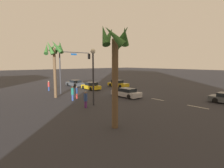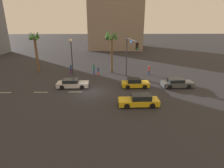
# 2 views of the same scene
# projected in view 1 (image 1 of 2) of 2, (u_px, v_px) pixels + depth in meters

# --- Properties ---
(ground_plane) EXTENTS (220.00, 220.00, 0.00)m
(ground_plane) POSITION_uv_depth(u_px,v_px,m) (122.00, 93.00, 28.72)
(ground_plane) COLOR #28282D
(lane_stripe_1) EXTENTS (2.36, 0.14, 0.01)m
(lane_stripe_1) POSITION_uv_depth(u_px,v_px,m) (198.00, 107.00, 19.65)
(lane_stripe_1) COLOR silver
(lane_stripe_1) RESTS_ON ground_plane
(lane_stripe_2) EXTENTS (1.89, 0.14, 0.01)m
(lane_stripe_2) POSITION_uv_depth(u_px,v_px,m) (158.00, 100.00, 23.61)
(lane_stripe_2) COLOR silver
(lane_stripe_2) RESTS_ON ground_plane
(lane_stripe_3) EXTENTS (1.88, 0.14, 0.01)m
(lane_stripe_3) POSITION_uv_depth(u_px,v_px,m) (132.00, 95.00, 27.18)
(lane_stripe_3) COLOR silver
(lane_stripe_3) RESTS_ON ground_plane
(car_0) EXTENTS (4.62, 1.87, 1.37)m
(car_0) POSITION_uv_depth(u_px,v_px,m) (118.00, 84.00, 36.03)
(car_0) COLOR gold
(car_0) RESTS_ON ground_plane
(car_2) EXTENTS (4.56, 2.04, 1.27)m
(car_2) POSITION_uv_depth(u_px,v_px,m) (75.00, 83.00, 37.11)
(car_2) COLOR #474C51
(car_2) RESTS_ON ground_plane
(car_3) EXTENTS (3.96, 1.91, 1.34)m
(car_3) POSITION_uv_depth(u_px,v_px,m) (91.00, 86.00, 32.39)
(car_3) COLOR gold
(car_3) RESTS_ON ground_plane
(car_4) EXTENTS (4.54, 1.87, 1.25)m
(car_4) POSITION_uv_depth(u_px,v_px,m) (126.00, 93.00, 25.42)
(car_4) COLOR #B7B7BC
(car_4) RESTS_ON ground_plane
(traffic_signal) EXTENTS (1.09, 6.19, 6.74)m
(traffic_signal) POSITION_uv_depth(u_px,v_px,m) (71.00, 64.00, 28.99)
(traffic_signal) COLOR #38383D
(traffic_signal) RESTS_ON ground_plane
(streetlamp) EXTENTS (0.56, 0.56, 6.36)m
(streetlamp) POSITION_uv_depth(u_px,v_px,m) (93.00, 66.00, 20.15)
(streetlamp) COLOR #2D2D33
(streetlamp) RESTS_ON ground_plane
(pedestrian_0) EXTENTS (0.46, 0.46, 1.85)m
(pedestrian_0) POSITION_uv_depth(u_px,v_px,m) (73.00, 93.00, 22.86)
(pedestrian_0) COLOR #2D478C
(pedestrian_0) RESTS_ON ground_plane
(pedestrian_1) EXTENTS (0.36, 0.36, 1.66)m
(pedestrian_1) POSITION_uv_depth(u_px,v_px,m) (77.00, 92.00, 24.20)
(pedestrian_1) COLOR #BF3833
(pedestrian_1) RESTS_ON ground_plane
(pedestrian_2) EXTENTS (0.45, 0.45, 1.76)m
(pedestrian_2) POSITION_uv_depth(u_px,v_px,m) (86.00, 99.00, 19.20)
(pedestrian_2) COLOR #59266B
(pedestrian_2) RESTS_ON ground_plane
(pedestrian_3) EXTENTS (0.45, 0.45, 1.71)m
(pedestrian_3) POSITION_uv_depth(u_px,v_px,m) (49.00, 86.00, 30.84)
(pedestrian_3) COLOR #2D478C
(pedestrian_3) RESTS_ON ground_plane
(palm_tree_0) EXTENTS (2.65, 2.90, 7.82)m
(palm_tree_0) POSITION_uv_depth(u_px,v_px,m) (54.00, 54.00, 24.13)
(palm_tree_0) COLOR brown
(palm_tree_0) RESTS_ON ground_plane
(palm_tree_1) EXTENTS (2.36, 2.66, 7.59)m
(palm_tree_1) POSITION_uv_depth(u_px,v_px,m) (115.00, 54.00, 12.78)
(palm_tree_1) COLOR brown
(palm_tree_1) RESTS_ON ground_plane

